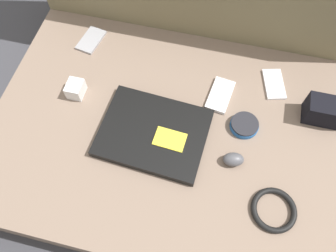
{
  "coord_description": "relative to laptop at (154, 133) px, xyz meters",
  "views": [
    {
      "loc": [
        0.1,
        -0.43,
        1.02
      ],
      "look_at": [
        0.0,
        0.0,
        0.16
      ],
      "focal_mm": 35.0,
      "sensor_mm": 36.0,
      "label": 1
    }
  ],
  "objects": [
    {
      "name": "camera_pouch",
      "position": [
        0.48,
        0.18,
        0.03
      ],
      "size": [
        0.11,
        0.07,
        0.08
      ],
      "color": "black",
      "rests_on": "couch_seat"
    },
    {
      "name": "phone_black",
      "position": [
        0.17,
        0.18,
        -0.01
      ],
      "size": [
        0.08,
        0.13,
        0.01
      ],
      "rotation": [
        0.0,
        0.0,
        -0.14
      ],
      "color": "silver",
      "rests_on": "couch_seat"
    },
    {
      "name": "phone_silver",
      "position": [
        0.33,
        0.26,
        -0.01
      ],
      "size": [
        0.09,
        0.13,
        0.01
      ],
      "rotation": [
        0.0,
        0.0,
        0.26
      ],
      "color": "silver",
      "rests_on": "couch_seat"
    },
    {
      "name": "couch_seat",
      "position": [
        0.04,
        0.03,
        -0.08
      ],
      "size": [
        1.08,
        0.77,
        0.14
      ],
      "color": "#7A6656",
      "rests_on": "ground_plane"
    },
    {
      "name": "speaker_puck",
      "position": [
        0.26,
        0.09,
        -0.0
      ],
      "size": [
        0.09,
        0.09,
        0.02
      ],
      "color": "#1E569E",
      "rests_on": "couch_seat"
    },
    {
      "name": "computer_mouse",
      "position": [
        0.24,
        -0.03,
        0.01
      ],
      "size": [
        0.07,
        0.05,
        0.04
      ],
      "rotation": [
        0.0,
        0.0,
        0.21
      ],
      "color": "#4C4C51",
      "rests_on": "couch_seat"
    },
    {
      "name": "charger_brick",
      "position": [
        -0.27,
        0.09,
        0.01
      ],
      "size": [
        0.05,
        0.06,
        0.05
      ],
      "color": "silver",
      "rests_on": "couch_seat"
    },
    {
      "name": "phone_small",
      "position": [
        -0.3,
        0.3,
        -0.01
      ],
      "size": [
        0.08,
        0.12,
        0.01
      ],
      "rotation": [
        0.0,
        0.0,
        -0.19
      ],
      "color": "#99999E",
      "rests_on": "couch_seat"
    },
    {
      "name": "cable_coil",
      "position": [
        0.37,
        -0.14,
        -0.0
      ],
      "size": [
        0.12,
        0.12,
        0.02
      ],
      "color": "black",
      "rests_on": "couch_seat"
    },
    {
      "name": "ground_plane",
      "position": [
        0.04,
        0.03,
        -0.16
      ],
      "size": [
        8.0,
        8.0,
        0.0
      ],
      "primitive_type": "plane",
      "color": "#38383D"
    },
    {
      "name": "laptop",
      "position": [
        0.0,
        0.0,
        0.0
      ],
      "size": [
        0.32,
        0.26,
        0.03
      ],
      "rotation": [
        0.0,
        0.0,
        -0.06
      ],
      "color": "black",
      "rests_on": "couch_seat"
    }
  ]
}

